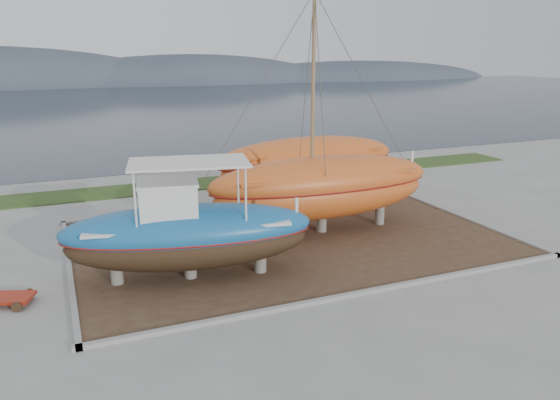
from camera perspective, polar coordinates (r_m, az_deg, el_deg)
name	(u,v)px	position (r m, az deg, el deg)	size (l,w,h in m)	color
ground	(333,273)	(20.72, 5.52, -7.55)	(140.00, 140.00, 0.00)	gray
dirt_patch	(290,239)	(24.05, 1.01, -4.08)	(18.00, 12.00, 0.06)	#422D1E
curb_frame	(290,238)	(24.04, 1.01, -3.98)	(18.60, 12.60, 0.15)	gray
grass_strip	(216,182)	(34.46, -6.74, 1.86)	(44.00, 3.00, 0.08)	#284219
sea	(114,105)	(87.58, -16.95, 9.50)	(260.00, 100.00, 0.04)	#17222E
mountain_ridge	(87,84)	(142.25, -19.49, 11.33)	(200.00, 36.00, 20.00)	#333D49
blue_caique	(188,221)	(19.60, -9.56, -2.17)	(8.94, 2.79, 4.30)	#19619D
white_dinghy	(155,238)	(22.95, -12.96, -3.86)	(3.83, 1.44, 1.15)	silver
orange_sailboat	(324,118)	(23.89, 4.61, 8.52)	(10.57, 3.12, 10.30)	#C9581F
orange_bare_hull	(308,170)	(29.65, 2.90, 3.15)	(10.41, 3.12, 3.41)	#C9581F
red_trailer	(9,300)	(20.16, -26.45, -9.38)	(2.22, 1.11, 0.31)	#9F2512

